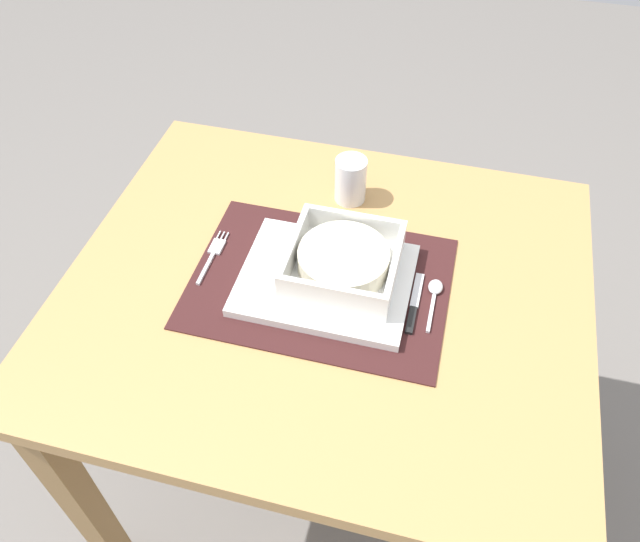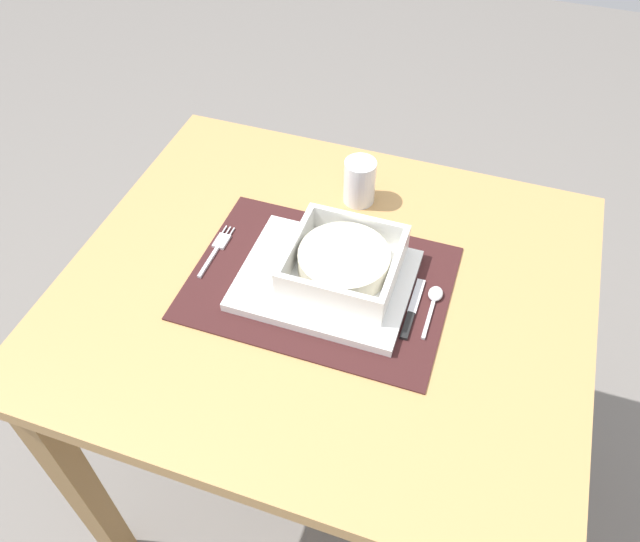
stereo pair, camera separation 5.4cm
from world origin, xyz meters
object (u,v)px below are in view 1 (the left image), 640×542
(fork, at_px, (214,253))
(spoon, at_px, (435,292))
(dining_table, at_px, (325,326))
(butter_knife, at_px, (414,306))
(bread_knife, at_px, (404,297))
(drinking_glass, at_px, (350,182))
(porridge_bowl, at_px, (343,262))

(fork, bearing_deg, spoon, -2.89)
(dining_table, distance_m, butter_knife, 0.20)
(dining_table, relative_size, bread_knife, 6.32)
(dining_table, relative_size, drinking_glass, 9.88)
(porridge_bowl, distance_m, drinking_glass, 0.21)
(dining_table, height_order, porridge_bowl, porridge_bowl)
(spoon, height_order, drinking_glass, drinking_glass)
(spoon, bearing_deg, butter_knife, -123.75)
(fork, bearing_deg, drinking_glass, 42.84)
(porridge_bowl, height_order, butter_knife, porridge_bowl)
(butter_knife, bearing_deg, fork, 173.73)
(fork, distance_m, drinking_glass, 0.29)
(bread_knife, bearing_deg, spoon, 19.42)
(fork, height_order, butter_knife, butter_knife)
(fork, height_order, bread_knife, bread_knife)
(dining_table, relative_size, butter_knife, 6.80)
(butter_knife, height_order, drinking_glass, drinking_glass)
(dining_table, relative_size, porridge_bowl, 4.90)
(fork, height_order, drinking_glass, drinking_glass)
(spoon, relative_size, bread_knife, 0.79)
(fork, relative_size, drinking_glass, 1.46)
(fork, xyz_separation_m, spoon, (0.39, 0.00, 0.00))
(porridge_bowl, distance_m, fork, 0.23)
(dining_table, xyz_separation_m, drinking_glass, (-0.01, 0.22, 0.16))
(butter_knife, bearing_deg, porridge_bowl, 163.85)
(fork, bearing_deg, butter_knife, -8.82)
(bread_knife, height_order, drinking_glass, drinking_glass)
(spoon, distance_m, butter_knife, 0.05)
(butter_knife, height_order, bread_knife, same)
(fork, relative_size, spoon, 1.18)
(dining_table, distance_m, porridge_bowl, 0.16)
(spoon, xyz_separation_m, drinking_glass, (-0.19, 0.20, 0.03))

